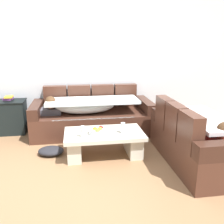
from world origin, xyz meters
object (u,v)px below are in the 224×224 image
object	(u,v)px
couch_along_wall	(91,116)
wine_glass_near_left	(83,129)
fruit_bowl	(98,131)
crumpled_garment	(51,151)
coffee_table	(104,141)
wine_glass_near_right	(123,126)
couch_near_window	(198,140)
book_stack_on_cabinet	(9,98)
open_magazine	(121,128)
side_cabinet	(7,117)

from	to	relation	value
couch_along_wall	wine_glass_near_left	distance (m)	1.22
fruit_bowl	crumpled_garment	world-z (taller)	fruit_bowl
coffee_table	wine_glass_near_right	xyz separation A→B (m)	(0.28, -0.09, 0.26)
couch_near_window	coffee_table	distance (m)	1.39
coffee_table	book_stack_on_cabinet	distance (m)	2.14
wine_glass_near_right	book_stack_on_cabinet	world-z (taller)	book_stack_on_cabinet
couch_along_wall	couch_near_window	xyz separation A→B (m)	(1.45, -1.45, 0.00)
coffee_table	book_stack_on_cabinet	world-z (taller)	book_stack_on_cabinet
fruit_bowl	wine_glass_near_left	xyz separation A→B (m)	(-0.23, -0.11, 0.07)
book_stack_on_cabinet	wine_glass_near_left	bearing A→B (deg)	-46.71
wine_glass_near_left	open_magazine	size ratio (longest dim) A/B	0.59
coffee_table	couch_near_window	bearing A→B (deg)	-17.46
fruit_bowl	wine_glass_near_right	bearing A→B (deg)	-6.61
coffee_table	crumpled_garment	xyz separation A→B (m)	(-0.83, 0.14, -0.18)
couch_near_window	wine_glass_near_left	distance (m)	1.68
coffee_table	fruit_bowl	bearing A→B (deg)	-153.43
side_cabinet	book_stack_on_cabinet	bearing A→B (deg)	1.38
coffee_table	open_magazine	world-z (taller)	open_magazine
couch_near_window	fruit_bowl	distance (m)	1.47
coffee_table	wine_glass_near_left	world-z (taller)	wine_glass_near_left
wine_glass_near_left	wine_glass_near_right	bearing A→B (deg)	6.19
couch_near_window	open_magazine	distance (m)	1.16
coffee_table	open_magazine	bearing A→B (deg)	20.91
couch_near_window	open_magazine	world-z (taller)	couch_near_window
fruit_bowl	open_magazine	xyz separation A→B (m)	(0.38, 0.16, -0.04)
couch_near_window	fruit_bowl	xyz separation A→B (m)	(-1.42, 0.37, 0.09)
coffee_table	crumpled_garment	bearing A→B (deg)	170.37
side_cabinet	crumpled_garment	distance (m)	1.47
wine_glass_near_right	book_stack_on_cabinet	size ratio (longest dim) A/B	0.74
couch_along_wall	couch_near_window	bearing A→B (deg)	-44.98
fruit_bowl	side_cabinet	distance (m)	2.10
couch_near_window	wine_glass_near_left	xyz separation A→B (m)	(-1.65, 0.26, 0.16)
open_magazine	book_stack_on_cabinet	xyz separation A→B (m)	(-1.95, 1.15, 0.30)
couch_along_wall	book_stack_on_cabinet	size ratio (longest dim) A/B	10.08
couch_along_wall	crumpled_garment	world-z (taller)	couch_along_wall
couch_along_wall	couch_near_window	world-z (taller)	same
couch_near_window	fruit_bowl	bearing A→B (deg)	75.43
wine_glass_near_right	crumpled_garment	world-z (taller)	wine_glass_near_right
fruit_bowl	wine_glass_near_left	bearing A→B (deg)	-154.94
wine_glass_near_left	wine_glass_near_right	xyz separation A→B (m)	(0.60, 0.07, 0.00)
wine_glass_near_left	wine_glass_near_right	world-z (taller)	same
couch_along_wall	crumpled_garment	bearing A→B (deg)	-127.87
coffee_table	crumpled_garment	world-z (taller)	coffee_table
couch_along_wall	open_magazine	world-z (taller)	couch_along_wall
fruit_bowl	wine_glass_near_right	world-z (taller)	wine_glass_near_right
wine_glass_near_right	couch_along_wall	bearing A→B (deg)	109.87
open_magazine	side_cabinet	size ratio (longest dim) A/B	0.39
coffee_table	wine_glass_near_left	xyz separation A→B (m)	(-0.33, -0.16, 0.26)
couch_along_wall	book_stack_on_cabinet	xyz separation A→B (m)	(-1.53, 0.23, 0.35)
couch_near_window	coffee_table	xyz separation A→B (m)	(-1.32, 0.42, -0.10)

